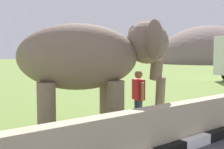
% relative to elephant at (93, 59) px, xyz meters
% --- Properties ---
extents(barrier_parapet, '(28.00, 0.36, 1.00)m').
position_rel_elephant_xyz_m(barrier_parapet, '(0.45, -2.00, -1.49)').
color(barrier_parapet, tan).
rests_on(barrier_parapet, ground_plane).
extents(elephant, '(4.03, 3.22, 3.01)m').
position_rel_elephant_xyz_m(elephant, '(0.00, 0.00, 0.00)').
color(elephant, '#7B6657').
rests_on(elephant, ground_plane).
extents(person_handler, '(0.36, 0.63, 1.66)m').
position_rel_elephant_xyz_m(person_handler, '(1.37, -0.28, -1.06)').
color(person_handler, navy).
rests_on(person_handler, ground_plane).
extents(hill_east, '(27.98, 22.38, 17.09)m').
position_rel_elephant_xyz_m(hill_east, '(53.45, 30.53, -1.99)').
color(hill_east, slate).
rests_on(hill_east, ground_plane).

